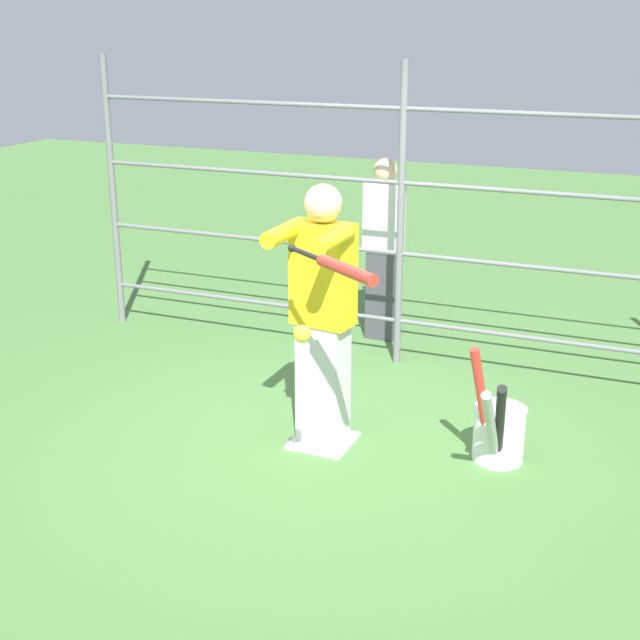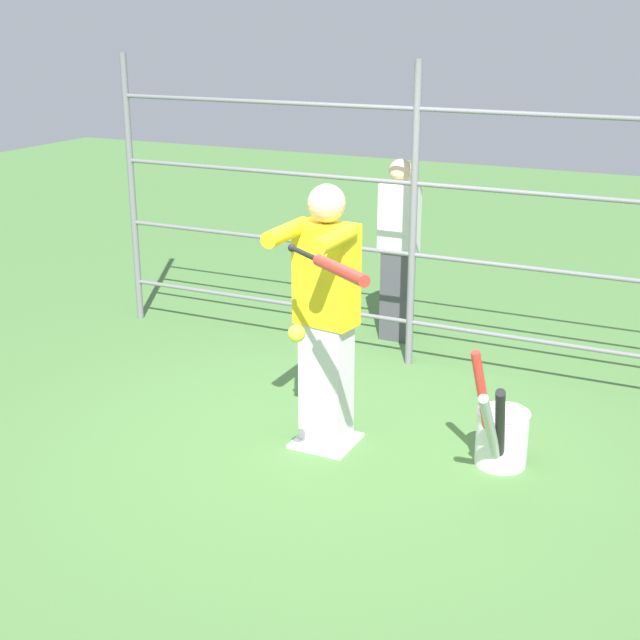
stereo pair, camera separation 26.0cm
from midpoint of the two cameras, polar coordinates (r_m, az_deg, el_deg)
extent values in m
plane|color=#4C7A3D|center=(6.08, 1.62, -7.82)|extent=(24.00, 24.00, 0.00)
cube|color=white|center=(6.07, 1.63, -7.74)|extent=(0.40, 0.40, 0.02)
cylinder|color=slate|center=(7.09, 7.04, 6.39)|extent=(0.06, 0.06, 2.43)
cylinder|color=slate|center=(8.34, -11.06, 8.06)|extent=(0.06, 0.06, 2.43)
cylinder|color=slate|center=(7.32, 6.78, -0.13)|extent=(5.43, 0.04, 0.04)
cylinder|color=slate|center=(7.15, 6.95, 4.17)|extent=(5.43, 0.04, 0.04)
cylinder|color=slate|center=(7.03, 7.14, 8.65)|extent=(5.43, 0.04, 0.04)
cylinder|color=slate|center=(6.96, 7.33, 13.25)|extent=(5.43, 0.04, 0.04)
cube|color=silver|center=(5.90, 1.66, -4.15)|extent=(0.34, 0.24, 0.85)
cube|color=yellow|center=(5.65, 1.73, 2.92)|extent=(0.41, 0.27, 0.66)
sphere|color=beige|center=(5.54, 1.78, 7.47)|extent=(0.24, 0.24, 0.24)
cylinder|color=yellow|center=(5.28, 2.33, 5.15)|extent=(0.10, 0.47, 0.10)
cylinder|color=yellow|center=(5.46, -0.80, 5.63)|extent=(0.10, 0.47, 0.10)
sphere|color=black|center=(5.16, -0.36, 4.63)|extent=(0.05, 0.05, 0.05)
cylinder|color=black|center=(5.00, 0.50, 4.25)|extent=(0.30, 0.25, 0.04)
cylinder|color=red|center=(4.61, 2.92, 3.19)|extent=(0.46, 0.39, 0.09)
sphere|color=yellow|center=(4.72, 0.06, -0.88)|extent=(0.10, 0.10, 0.10)
cylinder|color=white|center=(5.87, 12.82, -7.40)|extent=(0.33, 0.33, 0.36)
torus|color=white|center=(5.79, 12.94, -5.79)|extent=(0.34, 0.34, 0.01)
cylinder|color=#B2B2B7|center=(5.47, 12.25, -7.07)|extent=(0.08, 0.61, 0.71)
cylinder|color=black|center=(5.51, 12.78, -6.88)|extent=(0.15, 0.52, 0.71)
cylinder|color=red|center=(5.64, 11.79, -5.56)|extent=(0.19, 0.26, 0.80)
cube|color=#3F3F47|center=(7.87, 5.90, 1.52)|extent=(0.26, 0.16, 0.79)
cube|color=silver|center=(7.69, 6.07, 6.47)|extent=(0.33, 0.18, 0.60)
sphere|color=beige|center=(7.61, 6.18, 9.45)|extent=(0.21, 0.21, 0.21)
camera|label=1|loc=(0.13, -88.60, 0.48)|focal=50.00mm
camera|label=2|loc=(0.13, 91.40, -0.48)|focal=50.00mm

